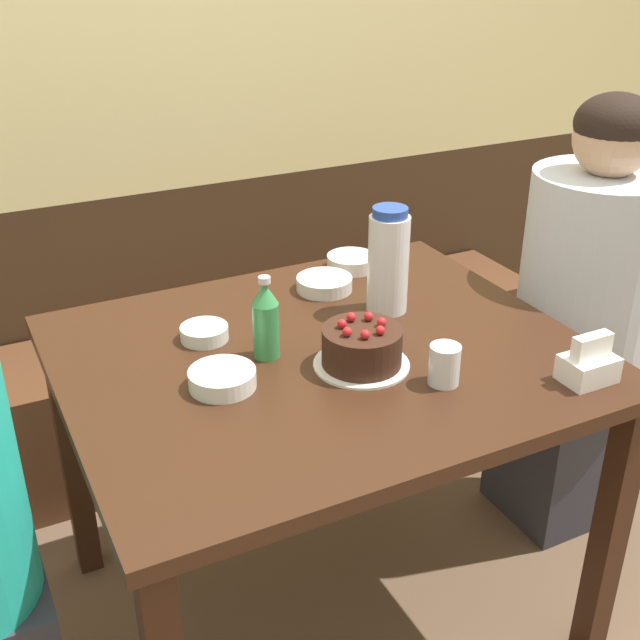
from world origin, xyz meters
TOP-DOWN VIEW (x-y plane):
  - ground_plane at (0.00, 0.00)m, footprint 12.00×12.00m
  - back_wall at (0.00, 1.05)m, footprint 4.80×0.04m
  - bench_seat at (0.00, 0.83)m, footprint 2.40×0.38m
  - dining_table at (0.00, 0.00)m, footprint 1.13×0.95m
  - birthday_cake at (0.04, -0.10)m, footprint 0.21×0.21m
  - water_pitcher at (0.23, 0.12)m, footprint 0.10×0.10m
  - soju_bottle at (-0.12, 0.03)m, footprint 0.06×0.06m
  - napkin_holder at (0.43, -0.36)m, footprint 0.11×0.08m
  - bowl_soup_white at (-0.25, -0.04)m, footprint 0.14×0.14m
  - bowl_rice_small at (-0.22, 0.17)m, footprint 0.11×0.11m
  - bowl_side_dish at (0.15, 0.29)m, footprint 0.14×0.14m
  - bowl_sauce_shallow at (0.28, 0.38)m, footprint 0.13×0.13m
  - glass_water_tall at (0.16, -0.23)m, footprint 0.06×0.06m
  - person_pale_blue_shirt at (0.83, 0.04)m, footprint 0.37×0.37m

SIDE VIEW (x-z plane):
  - ground_plane at x=0.00m, z-range 0.00..0.00m
  - bench_seat at x=0.00m, z-range 0.00..0.43m
  - person_pale_blue_shirt at x=0.83m, z-range 0.00..1.25m
  - dining_table at x=0.00m, z-range 0.28..1.05m
  - bowl_rice_small at x=-0.22m, z-range 0.77..0.80m
  - bowl_side_dish at x=0.15m, z-range 0.77..0.80m
  - bowl_sauce_shallow at x=0.28m, z-range 0.77..0.80m
  - bowl_soup_white at x=-0.25m, z-range 0.77..0.80m
  - napkin_holder at x=0.43m, z-range 0.75..0.86m
  - glass_water_tall at x=0.16m, z-range 0.77..0.85m
  - birthday_cake at x=0.04m, z-range 0.76..0.86m
  - soju_bottle at x=-0.12m, z-range 0.76..0.95m
  - water_pitcher at x=0.23m, z-range 0.76..1.03m
  - back_wall at x=0.00m, z-range 0.00..2.50m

